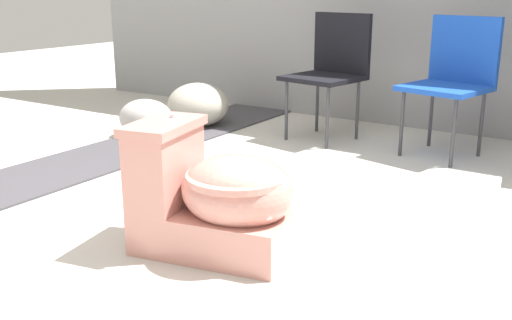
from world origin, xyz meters
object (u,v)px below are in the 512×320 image
folding_chair_left (332,63)px  folding_chair_middle (454,71)px  toilet (215,198)px  boulder_near (146,118)px  boulder_far (198,105)px

folding_chair_left → folding_chair_middle: 0.80m
toilet → folding_chair_left: 2.00m
toilet → boulder_near: 1.95m
boulder_near → boulder_far: (0.09, 0.46, 0.03)m
toilet → folding_chair_left: folding_chair_left is taller
toilet → boulder_far: 2.21m
folding_chair_middle → toilet: bearing=2.6°
folding_chair_middle → boulder_far: size_ratio=1.84×
boulder_near → folding_chair_middle: bearing=21.1°
folding_chair_middle → boulder_near: bearing=-56.1°
folding_chair_left → boulder_far: size_ratio=1.84×
folding_chair_left → boulder_near: folding_chair_left is taller
toilet → folding_chair_middle: (0.35, 1.95, 0.29)m
folding_chair_left → boulder_far: bearing=-66.6°
toilet → folding_chair_left: bearing=91.7°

